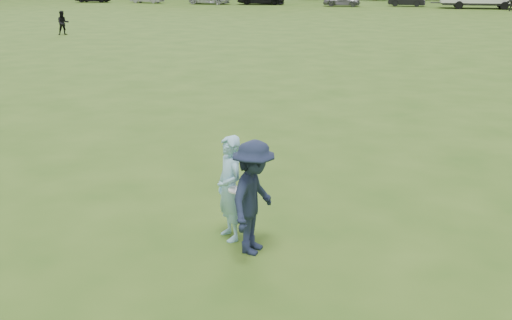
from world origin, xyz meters
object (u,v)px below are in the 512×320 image
Objects in this scene: defender at (254,198)px; player_far_a at (63,23)px; thrower at (230,188)px; car_f at (407,0)px; car_e at (342,0)px; player_far_d at (512,3)px.

defender is 1.18× the size of player_far_a.
thrower is 0.62m from defender.
car_e is at bearing 106.68° from car_f.
car_f is (6.94, 1.58, -0.03)m from car_e.
car_e reaches higher than car_f.
player_far_a is 0.38× the size of car_e.
thrower is at bearing -179.08° from car_f.
car_f is (-10.04, 5.02, -0.16)m from player_far_d.
defender reaches higher than player_far_d.
thrower is at bearing -90.87° from player_far_a.
player_far_d is 11.22m from car_f.
defender is at bearing -132.34° from player_far_d.
car_f is at bearing 22.14° from player_far_a.
car_e is (14.75, 32.77, -0.07)m from player_far_a.
player_far_d is (13.19, 56.08, -0.05)m from thrower.
player_far_a is (-18.54, 26.75, -0.10)m from thrower.
player_far_a is 0.94× the size of player_far_d.
defender reaches higher than thrower.
player_far_d reaches higher than car_f.
thrower is at bearing 60.44° from defender.
player_far_d is 17.33m from car_e.
player_far_d reaches higher than player_far_a.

